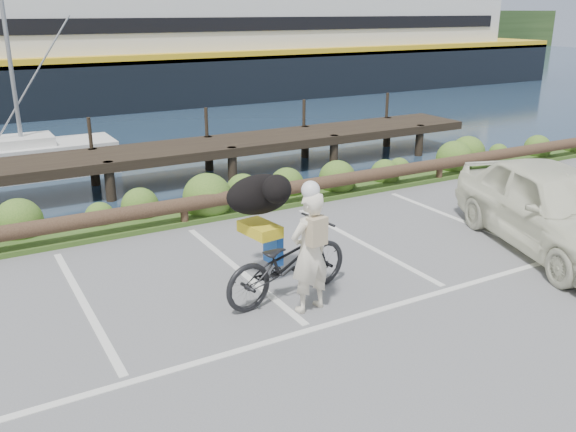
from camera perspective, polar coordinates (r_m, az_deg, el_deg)
The scene contains 7 objects.
ground at distance 8.98m, azimuth 0.86°, elevation -9.52°, with size 72.00×72.00×0.00m, color #5F5F62.
vegetation_strip at distance 13.44m, azimuth -10.67°, elevation 0.20°, with size 34.00×1.60×0.10m, color #3D5B21.
log_rail at distance 12.82m, azimuth -9.61°, elevation -0.88°, with size 32.00×0.30×0.60m, color #443021, non-canonical shape.
bicycle at distance 9.35m, azimuth -0.04°, elevation -4.33°, with size 0.78×2.25×1.18m, color black.
cyclist at distance 8.84m, azimuth 2.05°, elevation -3.41°, with size 0.67×0.44×1.84m, color beige.
dog at distance 9.58m, azimuth -2.70°, elevation 2.03°, with size 1.11×0.54×0.64m, color black.
parked_car at distance 12.20m, azimuth 23.66°, elevation 0.74°, with size 1.91×4.75×1.62m, color silver.
Camera 1 is at (-4.02, -6.81, 4.26)m, focal length 38.00 mm.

